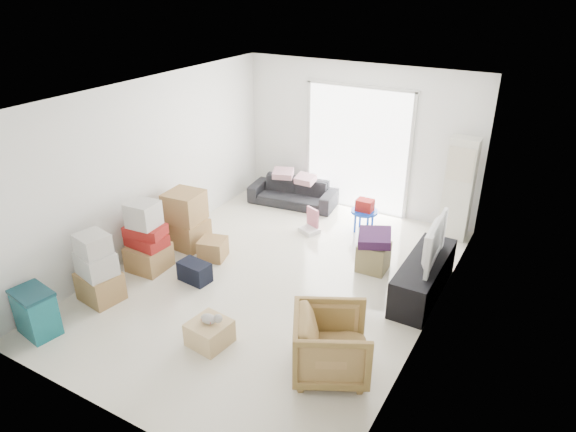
% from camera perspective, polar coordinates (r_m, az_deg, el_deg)
% --- Properties ---
extents(room_shell, '(4.98, 6.48, 3.18)m').
position_cam_1_polar(room_shell, '(6.98, -1.75, 2.38)').
color(room_shell, silver).
rests_on(room_shell, ground).
extents(sliding_door, '(2.10, 0.04, 2.33)m').
position_cam_1_polar(sliding_door, '(9.53, 7.68, 7.88)').
color(sliding_door, white).
rests_on(sliding_door, room_shell).
extents(ac_tower, '(0.45, 0.30, 1.75)m').
position_cam_1_polar(ac_tower, '(8.85, 18.43, 2.83)').
color(ac_tower, beige).
rests_on(ac_tower, room_shell).
extents(tv_console, '(0.49, 1.62, 0.54)m').
position_cam_1_polar(tv_console, '(7.39, 14.80, -6.56)').
color(tv_console, black).
rests_on(tv_console, room_shell).
extents(television, '(0.66, 1.07, 0.14)m').
position_cam_1_polar(television, '(7.23, 15.10, -4.28)').
color(television, black).
rests_on(television, tv_console).
extents(sofa, '(1.72, 0.69, 0.65)m').
position_cam_1_polar(sofa, '(9.87, 0.55, 3.07)').
color(sofa, '#232428').
rests_on(sofa, room_shell).
extents(pillow_left, '(0.41, 0.36, 0.11)m').
position_cam_1_polar(pillow_left, '(9.88, -0.55, 5.46)').
color(pillow_left, '#CD959C').
rests_on(pillow_left, sofa).
extents(pillow_right, '(0.35, 0.28, 0.12)m').
position_cam_1_polar(pillow_right, '(9.60, 1.96, 4.88)').
color(pillow_right, '#CD959C').
rests_on(pillow_right, sofa).
extents(armchair, '(1.06, 1.08, 0.84)m').
position_cam_1_polar(armchair, '(5.81, 4.87, -13.75)').
color(armchair, tan).
rests_on(armchair, room_shell).
extents(storage_bins, '(0.58, 0.45, 0.61)m').
position_cam_1_polar(storage_bins, '(7.13, -26.21, -9.57)').
color(storage_bins, '#136069').
rests_on(storage_bins, room_shell).
extents(box_stack_a, '(0.60, 0.53, 1.00)m').
position_cam_1_polar(box_stack_a, '(7.41, -20.41, -5.74)').
color(box_stack_a, '#9D6E47').
rests_on(box_stack_a, room_shell).
extents(box_stack_b, '(0.62, 0.56, 1.09)m').
position_cam_1_polar(box_stack_b, '(7.93, -15.42, -2.64)').
color(box_stack_b, '#9D6E47').
rests_on(box_stack_b, room_shell).
extents(box_stack_c, '(0.66, 0.58, 0.94)m').
position_cam_1_polar(box_stack_c, '(8.46, -11.27, -0.44)').
color(box_stack_c, '#9D6E47').
rests_on(box_stack_c, room_shell).
extents(loose_box, '(0.48, 0.48, 0.33)m').
position_cam_1_polar(loose_box, '(8.15, -8.34, -3.61)').
color(loose_box, '#9D6E47').
rests_on(loose_box, room_shell).
extents(duffel_bag, '(0.49, 0.32, 0.30)m').
position_cam_1_polar(duffel_bag, '(7.62, -10.33, -6.11)').
color(duffel_bag, black).
rests_on(duffel_bag, room_shell).
extents(ottoman, '(0.44, 0.44, 0.43)m').
position_cam_1_polar(ottoman, '(7.85, 9.46, -4.48)').
color(ottoman, olive).
rests_on(ottoman, room_shell).
extents(blanket, '(0.60, 0.60, 0.14)m').
position_cam_1_polar(blanket, '(7.71, 9.61, -2.65)').
color(blanket, '#3D1D48').
rests_on(blanket, ottoman).
extents(kids_table, '(0.46, 0.46, 0.60)m').
position_cam_1_polar(kids_table, '(8.87, 8.51, 0.77)').
color(kids_table, blue).
rests_on(kids_table, room_shell).
extents(toy_walker, '(0.39, 0.37, 0.41)m').
position_cam_1_polar(toy_walker, '(8.90, 2.52, -1.05)').
color(toy_walker, silver).
rests_on(toy_walker, room_shell).
extents(wood_crate, '(0.50, 0.50, 0.30)m').
position_cam_1_polar(wood_crate, '(6.42, -8.71, -12.71)').
color(wood_crate, '#DFC280').
rests_on(wood_crate, room_shell).
extents(plush_bunny, '(0.28, 0.16, 0.14)m').
position_cam_1_polar(plush_bunny, '(6.28, -8.56, -11.23)').
color(plush_bunny, '#B2ADA8').
rests_on(plush_bunny, wood_crate).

